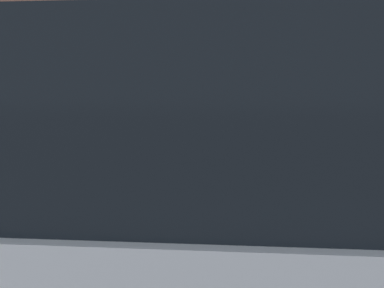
{
  "coord_description": "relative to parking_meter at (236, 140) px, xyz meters",
  "views": [
    {
      "loc": [
        0.16,
        -3.87,
        1.55
      ],
      "look_at": [
        -0.59,
        0.46,
        1.25
      ],
      "focal_mm": 66.96,
      "sensor_mm": 36.0,
      "label": 1
    }
  ],
  "objects": [
    {
      "name": "parking_meter",
      "position": [
        0.0,
        0.0,
        0.0
      ],
      "size": [
        0.18,
        0.19,
        1.57
      ],
      "rotation": [
        0.0,
        0.0,
        3.24
      ],
      "color": "slate",
      "rests_on": "sidewalk_curb"
    },
    {
      "name": "pedestrian_at_meter",
      "position": [
        -0.46,
        0.14,
        -0.16
      ],
      "size": [
        0.71,
        0.47,
        1.71
      ],
      "rotation": [
        0.0,
        0.0,
        -0.3
      ],
      "color": "slate",
      "rests_on": "sidewalk_curb"
    },
    {
      "name": "parked_hatchback_white",
      "position": [
        0.56,
        -1.56,
        -0.36
      ],
      "size": [
        4.03,
        1.83,
        1.81
      ],
      "rotation": [
        0.0,
        0.0,
        -1.55
      ],
      "color": "white",
      "rests_on": "ground"
    },
    {
      "name": "background_railing",
      "position": [
        0.31,
        2.21,
        -0.39
      ],
      "size": [
        24.06,
        0.06,
        1.06
      ],
      "color": "gray",
      "rests_on": "sidewalk_curb"
    },
    {
      "name": "backdrop_wall",
      "position": [
        0.31,
        3.93,
        0.38
      ],
      "size": [
        32.0,
        0.5,
        3.33
      ],
      "primitive_type": "cube",
      "color": "brown",
      "rests_on": "ground"
    }
  ]
}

